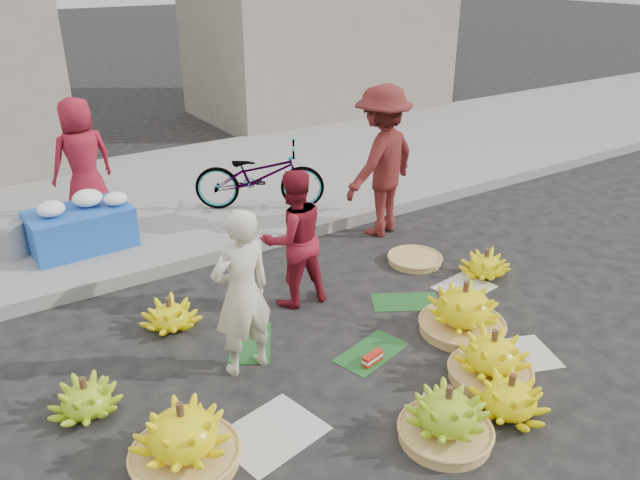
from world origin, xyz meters
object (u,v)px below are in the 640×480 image
banana_bunch_0 (183,437)px  vendor_cream (242,293)px  flower_table (81,226)px  banana_bunch_4 (464,310)px  bicycle (259,176)px

banana_bunch_0 → vendor_cream: size_ratio=0.60×
banana_bunch_0 → vendor_cream: bearing=41.4°
vendor_cream → flower_table: (-0.57, 2.85, -0.32)m
banana_bunch_0 → banana_bunch_4: (2.70, 0.15, 0.01)m
bicycle → banana_bunch_4: bearing=-144.9°
banana_bunch_0 → bicycle: bearing=55.1°
vendor_cream → bicycle: size_ratio=0.86×
vendor_cream → flower_table: 2.93m
vendor_cream → flower_table: bearing=-83.2°
banana_bunch_4 → flower_table: 4.21m
banana_bunch_4 → vendor_cream: (-1.88, 0.57, 0.48)m
flower_table → bicycle: size_ratio=0.67×
vendor_cream → flower_table: size_ratio=1.27×
banana_bunch_0 → flower_table: bearing=86.0°
vendor_cream → bicycle: bearing=-124.8°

